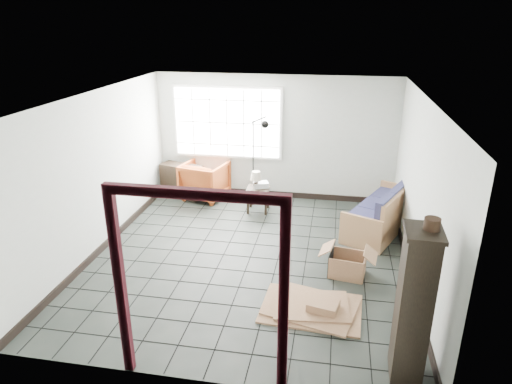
% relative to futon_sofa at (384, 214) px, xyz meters
% --- Properties ---
extents(ground, '(5.50, 5.50, 0.00)m').
position_rel_futon_sofa_xyz_m(ground, '(-2.21, -1.45, -0.31)').
color(ground, black).
rests_on(ground, ground).
extents(room_shell, '(5.02, 5.52, 2.61)m').
position_rel_futon_sofa_xyz_m(room_shell, '(-2.21, -1.42, 1.36)').
color(room_shell, '#B4BAB3').
rests_on(room_shell, ground).
extents(window_panel, '(2.32, 0.08, 1.52)m').
position_rel_futon_sofa_xyz_m(window_panel, '(-3.21, 1.25, 1.29)').
color(window_panel, silver).
rests_on(window_panel, ground).
extents(doorway_trim, '(1.80, 0.08, 2.20)m').
position_rel_futon_sofa_xyz_m(doorway_trim, '(-2.21, -4.15, 1.07)').
color(doorway_trim, '#330B13').
rests_on(doorway_trim, ground).
extents(futon_sofa, '(1.49, 2.09, 0.87)m').
position_rel_futon_sofa_xyz_m(futon_sofa, '(0.00, 0.00, 0.00)').
color(futon_sofa, '#9F6D48').
rests_on(futon_sofa, ground).
extents(armchair, '(1.00, 0.96, 0.88)m').
position_rel_futon_sofa_xyz_m(armchair, '(-3.65, 0.95, 0.12)').
color(armchair, '#965415').
rests_on(armchair, ground).
extents(side_table, '(0.46, 0.46, 0.49)m').
position_rel_futon_sofa_xyz_m(side_table, '(-2.41, 0.45, 0.09)').
color(side_table, black).
rests_on(side_table, ground).
extents(table_lamp, '(0.24, 0.24, 0.35)m').
position_rel_futon_sofa_xyz_m(table_lamp, '(-2.45, 0.43, 0.42)').
color(table_lamp, black).
rests_on(table_lamp, side_table).
extents(projector, '(0.35, 0.31, 0.10)m').
position_rel_futon_sofa_xyz_m(projector, '(-2.37, 0.52, 0.22)').
color(projector, silver).
rests_on(projector, side_table).
extents(floor_lamp, '(0.49, 0.36, 1.86)m').
position_rel_futon_sofa_xyz_m(floor_lamp, '(-2.46, 0.81, 0.68)').
color(floor_lamp, black).
rests_on(floor_lamp, ground).
extents(console_shelf, '(0.98, 0.60, 0.71)m').
position_rel_futon_sofa_xyz_m(console_shelf, '(-4.17, 0.95, 0.04)').
color(console_shelf, black).
rests_on(console_shelf, ground).
extents(tall_shelf, '(0.38, 0.49, 1.75)m').
position_rel_futon_sofa_xyz_m(tall_shelf, '(-0.06, -3.69, 0.57)').
color(tall_shelf, black).
rests_on(tall_shelf, ground).
extents(pot, '(0.21, 0.21, 0.12)m').
position_rel_futon_sofa_xyz_m(pot, '(0.01, -3.67, 1.49)').
color(pot, black).
rests_on(pot, tall_shelf).
extents(open_box, '(0.89, 0.53, 0.47)m').
position_rel_futon_sofa_xyz_m(open_box, '(-0.66, -1.72, -0.14)').
color(open_box, brown).
rests_on(open_box, ground).
extents(cardboard_pile, '(1.37, 1.12, 0.19)m').
position_rel_futon_sofa_xyz_m(cardboard_pile, '(-1.11, -2.71, -0.26)').
color(cardboard_pile, brown).
rests_on(cardboard_pile, ground).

